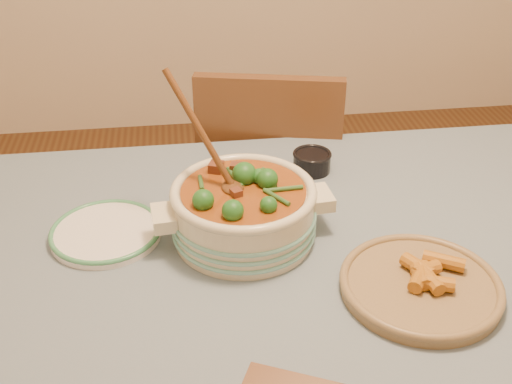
{
  "coord_description": "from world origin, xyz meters",
  "views": [
    {
      "loc": [
        -0.29,
        -1.12,
        1.62
      ],
      "look_at": [
        -0.13,
        0.07,
        0.87
      ],
      "focal_mm": 45.0,
      "sensor_mm": 36.0,
      "label": 1
    }
  ],
  "objects_px": {
    "dining_table": "(316,279)",
    "chair_far": "(270,180)",
    "stew_casserole": "(243,207)",
    "condiment_bowl": "(312,160)",
    "fried_plate": "(421,283)",
    "white_plate": "(106,232)"
  },
  "relations": [
    {
      "from": "condiment_bowl",
      "to": "fried_plate",
      "type": "bearing_deg",
      "value": -77.09
    },
    {
      "from": "dining_table",
      "to": "fried_plate",
      "type": "bearing_deg",
      "value": -45.08
    },
    {
      "from": "chair_far",
      "to": "fried_plate",
      "type": "bearing_deg",
      "value": 114.24
    },
    {
      "from": "stew_casserole",
      "to": "fried_plate",
      "type": "distance_m",
      "value": 0.41
    },
    {
      "from": "stew_casserole",
      "to": "chair_far",
      "type": "relative_size",
      "value": 0.44
    },
    {
      "from": "white_plate",
      "to": "chair_far",
      "type": "height_order",
      "value": "chair_far"
    },
    {
      "from": "dining_table",
      "to": "chair_far",
      "type": "distance_m",
      "value": 0.69
    },
    {
      "from": "white_plate",
      "to": "condiment_bowl",
      "type": "xyz_separation_m",
      "value": [
        0.53,
        0.23,
        0.02
      ]
    },
    {
      "from": "white_plate",
      "to": "fried_plate",
      "type": "relative_size",
      "value": 0.86
    },
    {
      "from": "dining_table",
      "to": "stew_casserole",
      "type": "distance_m",
      "value": 0.24
    },
    {
      "from": "white_plate",
      "to": "stew_casserole",
      "type": "bearing_deg",
      "value": -8.02
    },
    {
      "from": "dining_table",
      "to": "white_plate",
      "type": "xyz_separation_m",
      "value": [
        -0.47,
        0.11,
        0.1
      ]
    },
    {
      "from": "chair_far",
      "to": "stew_casserole",
      "type": "bearing_deg",
      "value": 88.42
    },
    {
      "from": "dining_table",
      "to": "condiment_bowl",
      "type": "xyz_separation_m",
      "value": [
        0.05,
        0.34,
        0.12
      ]
    },
    {
      "from": "fried_plate",
      "to": "chair_far",
      "type": "height_order",
      "value": "chair_far"
    },
    {
      "from": "fried_plate",
      "to": "chair_far",
      "type": "bearing_deg",
      "value": 101.59
    },
    {
      "from": "stew_casserole",
      "to": "chair_far",
      "type": "distance_m",
      "value": 0.71
    },
    {
      "from": "stew_casserole",
      "to": "condiment_bowl",
      "type": "height_order",
      "value": "stew_casserole"
    },
    {
      "from": "dining_table",
      "to": "white_plate",
      "type": "bearing_deg",
      "value": 167.36
    },
    {
      "from": "dining_table",
      "to": "stew_casserole",
      "type": "relative_size",
      "value": 4.1
    },
    {
      "from": "dining_table",
      "to": "stew_casserole",
      "type": "bearing_deg",
      "value": 158.89
    },
    {
      "from": "stew_casserole",
      "to": "dining_table",
      "type": "bearing_deg",
      "value": -21.11
    }
  ]
}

